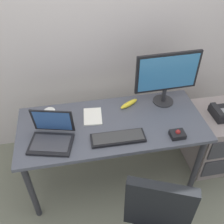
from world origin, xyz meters
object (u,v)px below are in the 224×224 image
object	(u,v)px
file_cabinet	(212,138)
trackball_mouse	(178,134)
banana	(129,104)
monitor_main	(167,75)
paper_notepad	(93,116)
coffee_mug	(51,116)
desk_phone	(221,113)
laptop	(52,135)
keyboard	(118,138)

from	to	relation	value
file_cabinet	trackball_mouse	bearing A→B (deg)	-152.94
banana	monitor_main	bearing A→B (deg)	-0.61
file_cabinet	paper_notepad	world-z (taller)	paper_notepad
trackball_mouse	coffee_mug	xyz separation A→B (m)	(-0.94, 0.35, 0.03)
file_cabinet	banana	distance (m)	0.93
file_cabinet	desk_phone	distance (m)	0.33
file_cabinet	trackball_mouse	xyz separation A→B (m)	(-0.54, -0.27, 0.42)
coffee_mug	paper_notepad	distance (m)	0.34
monitor_main	coffee_mug	xyz separation A→B (m)	(-0.97, -0.08, -0.22)
laptop	paper_notepad	bearing A→B (deg)	32.35
file_cabinet	coffee_mug	size ratio (longest dim) A/B	5.16
desk_phone	coffee_mug	xyz separation A→B (m)	(-1.46, 0.09, 0.12)
trackball_mouse	desk_phone	bearing A→B (deg)	26.00
laptop	coffee_mug	bearing A→B (deg)	91.04
trackball_mouse	monitor_main	bearing A→B (deg)	85.10
trackball_mouse	paper_notepad	world-z (taller)	trackball_mouse
keyboard	trackball_mouse	world-z (taller)	trackball_mouse
coffee_mug	banana	xyz separation A→B (m)	(0.66, 0.09, -0.04)
desk_phone	keyboard	xyz separation A→B (m)	(-0.98, -0.20, 0.08)
paper_notepad	trackball_mouse	bearing A→B (deg)	-29.35
monitor_main	keyboard	size ratio (longest dim) A/B	1.31
laptop	trackball_mouse	xyz separation A→B (m)	(0.93, -0.13, -0.03)
keyboard	paper_notepad	distance (m)	0.32
file_cabinet	keyboard	size ratio (longest dim) A/B	1.45
laptop	file_cabinet	bearing A→B (deg)	5.53
keyboard	laptop	world-z (taller)	laptop
keyboard	desk_phone	bearing A→B (deg)	11.70
banana	keyboard	bearing A→B (deg)	-115.00
coffee_mug	paper_notepad	world-z (taller)	coffee_mug
monitor_main	keyboard	distance (m)	0.67
file_cabinet	keyboard	distance (m)	1.09
desk_phone	coffee_mug	bearing A→B (deg)	176.53
monitor_main	trackball_mouse	xyz separation A→B (m)	(-0.04, -0.43, -0.26)
monitor_main	trackball_mouse	distance (m)	0.50
desk_phone	coffee_mug	distance (m)	1.47
keyboard	banana	distance (m)	0.42
monitor_main	laptop	bearing A→B (deg)	-163.01
laptop	banana	world-z (taller)	laptop
trackball_mouse	paper_notepad	bearing A→B (deg)	150.65
banana	coffee_mug	bearing A→B (deg)	-172.67
monitor_main	trackball_mouse	size ratio (longest dim) A/B	4.92
keyboard	trackball_mouse	size ratio (longest dim) A/B	3.75
trackball_mouse	banana	xyz separation A→B (m)	(-0.27, 0.43, -0.00)
monitor_main	laptop	world-z (taller)	monitor_main
laptop	banana	bearing A→B (deg)	24.43
file_cabinet	laptop	bearing A→B (deg)	-174.47
keyboard	banana	bearing A→B (deg)	65.00
file_cabinet	monitor_main	bearing A→B (deg)	162.79
desk_phone	keyboard	size ratio (longest dim) A/B	0.49
monitor_main	laptop	xyz separation A→B (m)	(-0.97, -0.30, -0.22)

